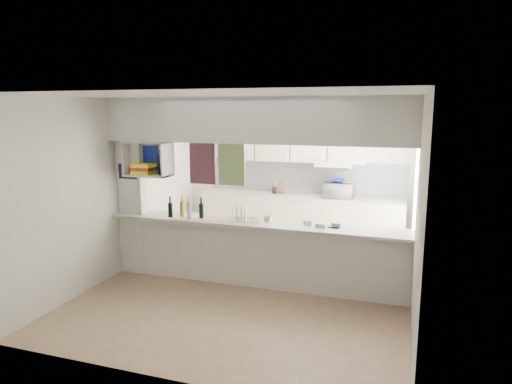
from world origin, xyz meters
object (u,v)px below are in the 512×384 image
at_px(microwave, 338,190).
at_px(dish_rack, 244,214).
at_px(wine_bottles, 186,209).
at_px(bowl, 338,181).

relative_size(microwave, dish_rack, 0.98).
height_order(dish_rack, wine_bottles, wine_bottles).
relative_size(dish_rack, wine_bottles, 0.97).
distance_m(bowl, dish_rack, 2.27).
height_order(bowl, dish_rack, bowl).
bearing_deg(wine_bottles, dish_rack, 7.08).
bearing_deg(dish_rack, bowl, 47.44).
relative_size(bowl, dish_rack, 0.47).
height_order(microwave, wine_bottles, wine_bottles).
xyz_separation_m(microwave, wine_bottles, (-1.86, -2.15, -0.02)).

